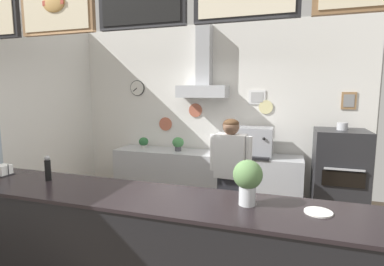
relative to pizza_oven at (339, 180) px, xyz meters
The scene contains 12 objects.
back_wall_assembly 2.24m from the pizza_oven, 166.48° to the left, with size 5.09×2.77×3.07m.
service_counter 2.99m from the pizza_oven, 131.20° to the right, with size 4.27×0.72×1.04m.
back_prep_counter 2.06m from the pizza_oven, behind, with size 3.15×0.58×0.91m.
pizza_oven is the anchor object (origin of this frame).
shop_worker 1.64m from the pizza_oven, 146.12° to the right, with size 0.52×0.25×1.60m.
espresso_machine 1.31m from the pizza_oven, 168.79° to the left, with size 0.59×0.48×0.46m.
potted_thyme 3.19m from the pizza_oven, behind, with size 0.17×0.17×0.20m.
potted_sage 2.52m from the pizza_oven, behind, with size 0.20×0.20×0.24m.
pepper_grinder 3.69m from the pizza_oven, 143.86° to the right, with size 0.06×0.06×0.25m.
basil_vase 2.46m from the pizza_oven, 113.95° to the right, with size 0.23×0.23×0.36m.
condiment_plate 2.27m from the pizza_oven, 101.70° to the right, with size 0.20×0.20×0.01m.
napkin_holder 4.18m from the pizza_oven, 148.78° to the right, with size 0.17×0.16×0.12m.
Camera 1 is at (1.29, -2.77, 1.93)m, focal length 28.05 mm.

